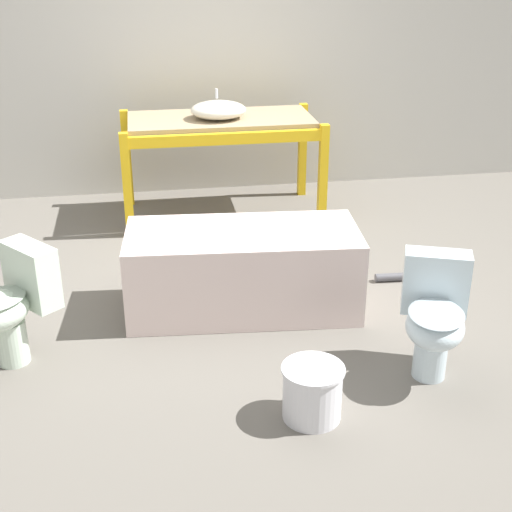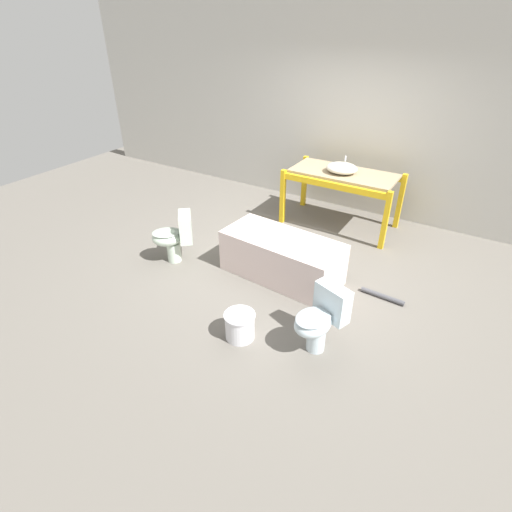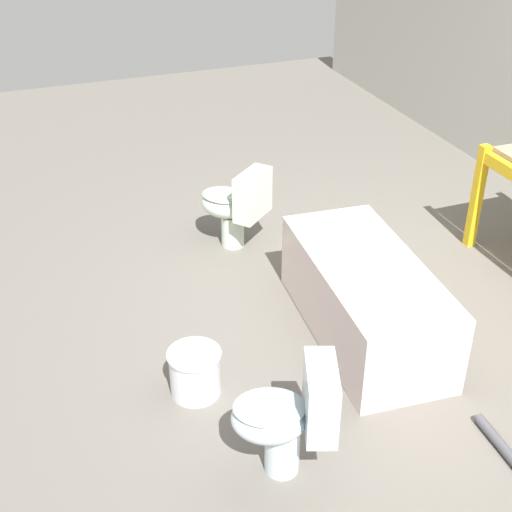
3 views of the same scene
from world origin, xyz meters
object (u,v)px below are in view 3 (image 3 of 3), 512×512
object	(u,v)px
bathtub_main	(365,293)
toilet_near	(235,204)
bucket_white	(195,372)
toilet_far	(289,416)

from	to	relation	value
bathtub_main	toilet_near	bearing A→B (deg)	-158.83
bucket_white	bathtub_main	bearing A→B (deg)	98.22
toilet_near	bucket_white	world-z (taller)	toilet_near
bathtub_main	bucket_white	bearing A→B (deg)	-77.19
toilet_near	bucket_white	xyz separation A→B (m)	(1.56, -0.80, -0.22)
toilet_near	toilet_far	size ratio (longest dim) A/B	1.00
toilet_near	toilet_far	bearing A→B (deg)	36.83
bathtub_main	toilet_far	distance (m)	1.31
toilet_far	bucket_white	bearing A→B (deg)	-139.01
bathtub_main	toilet_near	distance (m)	1.45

